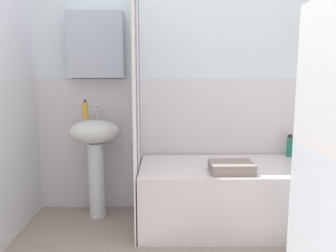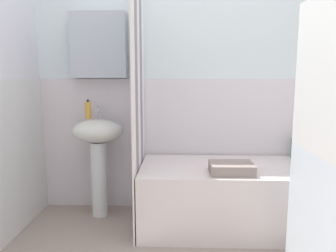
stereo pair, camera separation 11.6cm
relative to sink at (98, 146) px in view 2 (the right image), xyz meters
The scene contains 10 objects.
wall_back_tiled 1.08m from the sink, 14.35° to the left, with size 3.60×0.18×2.40m.
sink is the anchor object (origin of this frame).
faucet 0.30m from the sink, 90.00° to the left, with size 0.03×0.12×0.12m.
soap_dispenser 0.32m from the sink, 154.69° to the left, with size 0.05×0.05×0.17m.
bathtub 1.28m from the sink, ahead, with size 1.64×0.73×0.51m, color silver.
shower_curtain 0.56m from the sink, 24.66° to the right, with size 0.01×0.73×2.00m.
lotion_bottle 1.93m from the sink, ahead, with size 0.06×0.06×0.23m.
conditioner_bottle 1.84m from the sink, ahead, with size 0.06×0.06×0.18m.
body_wash_bottle 1.71m from the sink, ahead, with size 0.05×0.05×0.20m.
towel_folded 1.15m from the sink, 18.67° to the right, with size 0.32×0.24×0.08m, color gray.
Camera 2 is at (-0.28, -1.69, 1.22)m, focal length 34.74 mm.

